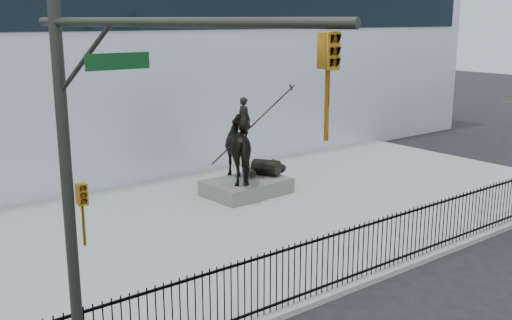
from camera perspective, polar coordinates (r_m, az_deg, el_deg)
ground at (r=14.67m, az=11.38°, el=-13.91°), size 120.00×120.00×0.00m
plaza at (r=19.49m, az=-4.46°, el=-6.44°), size 30.00×12.00×0.15m
building at (r=30.14m, az=-18.62°, el=8.54°), size 44.00×14.00×9.00m
picket_fence at (r=15.04m, az=7.89°, el=-9.26°), size 22.10×0.10×1.50m
statue_plinth at (r=22.69m, az=-0.90°, el=-2.58°), size 3.13×2.23×0.57m
equestrian_statue at (r=22.37m, az=-0.80°, el=1.09°), size 3.89×2.50×3.30m
traffic_signal_left at (r=8.79m, az=-14.02°, el=-4.38°), size 1.52×4.84×7.00m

